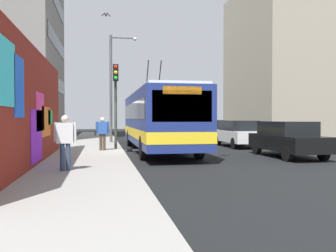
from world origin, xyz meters
TOP-DOWN VIEW (x-y plane):
  - ground_plane at (0.00, 0.00)m, footprint 80.00×80.00m
  - sidewalk_slab at (0.00, 1.60)m, footprint 48.00×3.20m
  - graffiti_wall at (-4.70, 3.35)m, footprint 12.62×0.32m
  - building_far_right at (15.77, -17.00)m, footprint 11.83×8.86m
  - city_bus at (1.04, -1.80)m, footprint 11.39×2.64m
  - parked_car_black at (-2.65, -7.00)m, footprint 4.37×1.79m
  - parked_car_white at (3.07, -7.00)m, footprint 4.26×1.83m
  - parked_car_navy at (9.25, -7.00)m, footprint 4.42×1.94m
  - parked_car_dark_gray at (14.69, -7.00)m, footprint 4.24×1.74m
  - pedestrian_near_wall at (-6.10, 2.14)m, footprint 0.22×0.67m
  - pedestrian_midblock at (0.55, 1.03)m, footprint 0.22×0.73m
  - traffic_light at (1.20, 0.35)m, footprint 0.49×0.28m
  - street_lamp at (6.56, 0.26)m, footprint 0.44×1.82m
  - curbside_puddle at (1.75, -0.60)m, footprint 1.34×1.34m

SIDE VIEW (x-z plane):
  - ground_plane at x=0.00m, z-range 0.00..0.00m
  - curbside_puddle at x=1.75m, z-range 0.00..0.00m
  - sidewalk_slab at x=0.00m, z-range 0.00..0.15m
  - parked_car_dark_gray at x=14.69m, z-range 0.04..1.62m
  - parked_car_white at x=3.07m, z-range 0.04..1.62m
  - parked_car_black at x=-2.65m, z-range 0.04..1.62m
  - parked_car_navy at x=9.25m, z-range 0.05..1.63m
  - pedestrian_midblock at x=0.55m, z-range 0.28..1.89m
  - pedestrian_near_wall at x=-6.10m, z-range 0.29..1.96m
  - city_bus at x=1.04m, z-range -0.71..4.17m
  - graffiti_wall at x=-4.70m, z-range 0.00..4.07m
  - traffic_light at x=1.20m, z-range 0.89..5.21m
  - street_lamp at x=6.56m, z-range 0.65..7.66m
  - building_far_right at x=15.77m, z-range 0.00..14.60m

